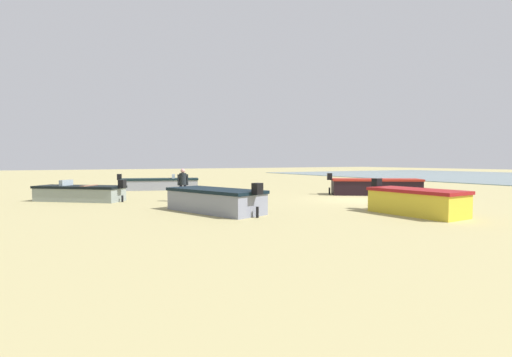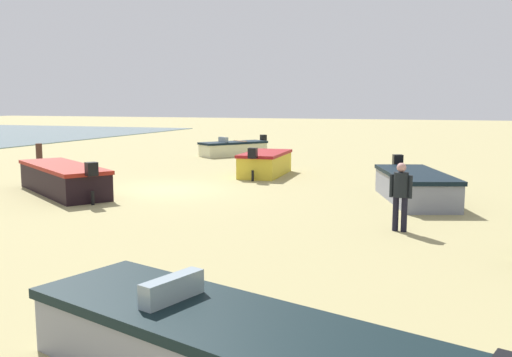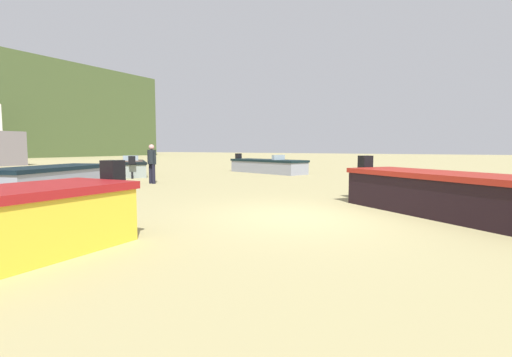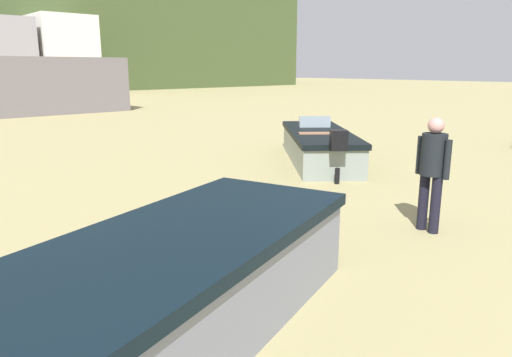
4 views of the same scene
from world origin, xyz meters
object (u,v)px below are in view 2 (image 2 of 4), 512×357
object	(u,v)px
boat_cream_1	(234,148)
mooring_post_near_water	(39,154)
boat_black_0	(63,179)
boat_yellow_4	(265,163)
boat_grey_5	(415,186)
boat_grey_3	(234,353)
beach_walker_foreground	(401,191)

from	to	relation	value
boat_cream_1	mooring_post_near_water	world-z (taller)	boat_cream_1
boat_black_0	boat_cream_1	world-z (taller)	boat_black_0
boat_yellow_4	boat_cream_1	bearing A→B (deg)	117.15
boat_yellow_4	boat_grey_5	distance (m)	7.57
boat_grey_3	boat_grey_5	xyz separation A→B (m)	(-12.30, 1.10, 0.05)
boat_black_0	mooring_post_near_water	world-z (taller)	boat_black_0
beach_walker_foreground	boat_grey_5	bearing A→B (deg)	-83.28
mooring_post_near_water	boat_yellow_4	bearing A→B (deg)	89.44
beach_walker_foreground	boat_yellow_4	bearing A→B (deg)	-46.41
beach_walker_foreground	mooring_post_near_water	bearing A→B (deg)	-18.22
boat_black_0	boat_cream_1	bearing A→B (deg)	31.88
boat_black_0	boat_grey_3	xyz separation A→B (m)	(10.05, 10.01, -0.07)
boat_yellow_4	mooring_post_near_water	size ratio (longest dim) A/B	3.64
boat_grey_3	boat_grey_5	world-z (taller)	boat_grey_5
boat_black_0	mooring_post_near_water	xyz separation A→B (m)	(-6.68, -6.62, 0.03)
beach_walker_foreground	boat_black_0	bearing A→B (deg)	-2.25
boat_black_0	boat_grey_3	size ratio (longest dim) A/B	0.93
boat_cream_1	boat_grey_5	size ratio (longest dim) A/B	0.86
boat_black_0	boat_grey_3	world-z (taller)	boat_black_0
boat_black_0	boat_yellow_4	size ratio (longest dim) A/B	1.36
boat_black_0	boat_grey_5	bearing A→B (deg)	-44.28
beach_walker_foreground	boat_grey_3	bearing A→B (deg)	90.69
boat_cream_1	boat_yellow_4	size ratio (longest dim) A/B	1.05
boat_cream_1	boat_yellow_4	bearing A→B (deg)	156.59
boat_black_0	mooring_post_near_water	distance (m)	9.40
boat_yellow_4	mooring_post_near_water	xyz separation A→B (m)	(-0.11, -11.52, 0.02)
boat_black_0	boat_grey_5	distance (m)	11.34
boat_yellow_4	boat_grey_5	size ratio (longest dim) A/B	0.82
boat_grey_5	beach_walker_foreground	world-z (taller)	beach_walker_foreground
mooring_post_near_water	beach_walker_foreground	distance (m)	19.66
boat_black_0	boat_yellow_4	xyz separation A→B (m)	(-6.56, 4.90, 0.01)
beach_walker_foreground	boat_cream_1	bearing A→B (deg)	-48.91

